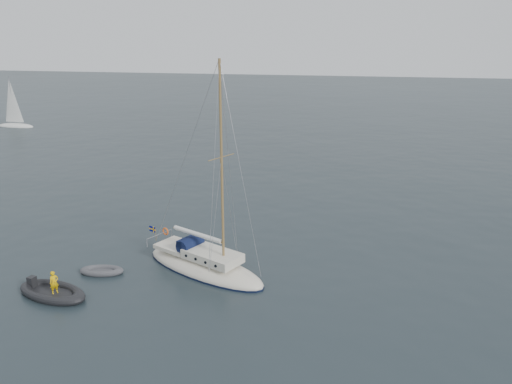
# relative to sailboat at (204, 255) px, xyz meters

# --- Properties ---
(ground) EXTENTS (300.00, 300.00, 0.00)m
(ground) POSITION_rel_sailboat_xyz_m (3.63, 1.07, -0.95)
(ground) COLOR black
(ground) RESTS_ON ground
(sailboat) EXTENTS (8.81, 2.64, 12.55)m
(sailboat) POSITION_rel_sailboat_xyz_m (0.00, 0.00, 0.00)
(sailboat) COLOR beige
(sailboat) RESTS_ON ground
(dinghy) EXTENTS (2.52, 1.14, 0.36)m
(dinghy) POSITION_rel_sailboat_xyz_m (-5.65, -1.65, -0.79)
(dinghy) COLOR #4A4A4E
(dinghy) RESTS_ON ground
(rib) EXTENTS (4.16, 1.89, 1.46)m
(rib) POSITION_rel_sailboat_xyz_m (-6.89, -4.57, -0.71)
(rib) COLOR black
(rib) RESTS_ON ground
(distant_yacht_a) EXTENTS (5.91, 3.15, 7.83)m
(distant_yacht_a) POSITION_rel_sailboat_xyz_m (-42.70, 39.83, 2.40)
(distant_yacht_a) COLOR silver
(distant_yacht_a) RESTS_ON ground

